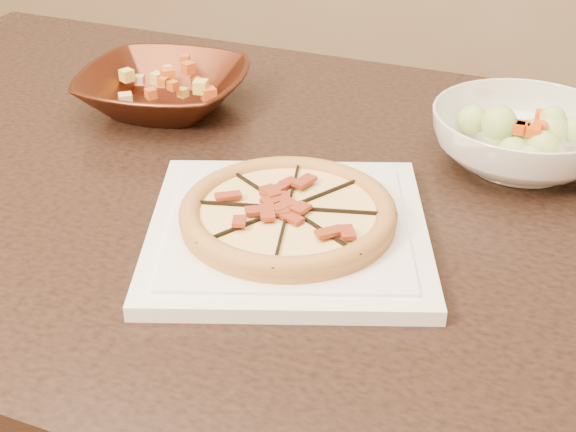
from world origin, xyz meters
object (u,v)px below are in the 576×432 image
bronze_bowl (164,90)px  salad_bowl (522,139)px  pizza (288,213)px  plate (288,230)px  dining_table (234,231)px

bronze_bowl → salad_bowl: size_ratio=1.04×
pizza → bronze_bowl: 0.42m
plate → salad_bowl: 0.37m
dining_table → bronze_bowl: (-0.18, 0.16, 0.12)m
salad_bowl → plate: bearing=-128.9°
pizza → bronze_bowl: bearing=137.5°
bronze_bowl → salad_bowl: 0.54m
plate → pizza: pizza is taller
pizza → bronze_bowl: size_ratio=0.98×
bronze_bowl → salad_bowl: salad_bowl is taller
plate → salad_bowl: bearing=51.1°
bronze_bowl → dining_table: bearing=-41.0°
plate → pizza: bearing=-174.9°
plate → bronze_bowl: size_ratio=1.60×
plate → pizza: size_ratio=1.63×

